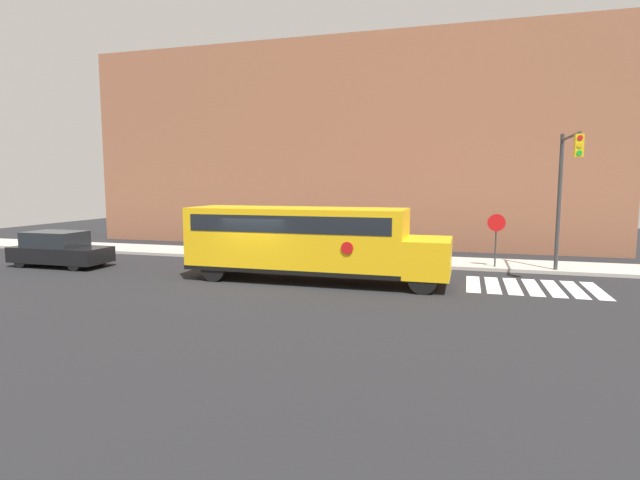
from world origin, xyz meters
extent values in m
plane|color=black|center=(0.00, 0.00, 0.00)|extent=(60.00, 60.00, 0.00)
cube|color=#B2ADA3|center=(0.00, 6.50, 0.07)|extent=(44.00, 3.00, 0.15)
cube|color=#935B42|center=(0.00, 13.00, 6.13)|extent=(32.00, 4.00, 12.27)
cube|color=white|center=(8.00, 2.00, 0.00)|extent=(0.50, 3.20, 0.01)
cube|color=white|center=(8.70, 2.00, 0.00)|extent=(0.50, 3.20, 0.01)
cube|color=white|center=(9.40, 2.00, 0.00)|extent=(0.50, 3.20, 0.01)
cube|color=white|center=(10.10, 2.00, 0.00)|extent=(0.50, 3.20, 0.01)
cube|color=white|center=(10.80, 2.00, 0.00)|extent=(0.50, 3.20, 0.01)
cube|color=white|center=(11.50, 2.00, 0.00)|extent=(0.50, 3.20, 0.01)
cube|color=white|center=(12.20, 2.00, 0.00)|extent=(0.50, 3.20, 0.01)
cube|color=yellow|center=(1.32, 0.78, 1.66)|extent=(8.50, 2.50, 2.41)
cube|color=yellow|center=(6.38, 0.78, 1.13)|extent=(1.63, 2.50, 1.36)
cube|color=black|center=(1.32, 0.78, 0.53)|extent=(8.50, 2.54, 0.16)
cube|color=black|center=(1.32, 0.78, 2.31)|extent=(7.82, 2.53, 0.64)
cylinder|color=red|center=(3.65, -0.51, 1.54)|extent=(0.44, 0.02, 0.44)
cylinder|color=black|center=(6.30, 1.86, 0.50)|extent=(1.00, 0.30, 1.00)
cylinder|color=black|center=(6.30, -0.30, 0.50)|extent=(1.00, 0.30, 1.00)
cylinder|color=black|center=(-1.73, 1.86, 0.50)|extent=(1.00, 0.30, 1.00)
cylinder|color=black|center=(-1.73, -0.30, 0.50)|extent=(1.00, 0.30, 1.00)
cube|color=black|center=(-10.15, 0.82, 0.57)|extent=(4.49, 1.83, 0.70)
cube|color=#1E2328|center=(-10.42, 0.82, 1.26)|extent=(2.52, 1.69, 0.69)
cylinder|color=black|center=(-8.67, 1.62, 0.32)|extent=(0.64, 0.22, 0.64)
cylinder|color=black|center=(-8.67, 0.02, 0.32)|extent=(0.64, 0.22, 0.64)
cylinder|color=black|center=(-11.63, 1.62, 0.32)|extent=(0.64, 0.22, 0.64)
cylinder|color=black|center=(-11.63, 0.02, 0.32)|extent=(0.64, 0.22, 0.64)
cylinder|color=#38383A|center=(8.94, 5.46, 1.07)|extent=(0.07, 0.07, 2.14)
cylinder|color=red|center=(8.94, 5.41, 2.10)|extent=(0.76, 0.03, 0.76)
cylinder|color=#38383A|center=(11.39, 5.39, 2.92)|extent=(0.16, 0.16, 5.83)
cylinder|color=#38383A|center=(11.39, 3.68, 5.58)|extent=(0.10, 3.42, 0.10)
cube|color=yellow|center=(11.39, 2.07, 5.13)|extent=(0.28, 0.28, 0.80)
cylinder|color=red|center=(11.39, 1.92, 5.39)|extent=(0.18, 0.02, 0.18)
cylinder|color=#EAB214|center=(11.39, 1.92, 5.13)|extent=(0.18, 0.02, 0.18)
cylinder|color=green|center=(11.39, 1.92, 4.87)|extent=(0.18, 0.02, 0.18)
camera|label=1|loc=(7.66, -17.55, 3.84)|focal=28.00mm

